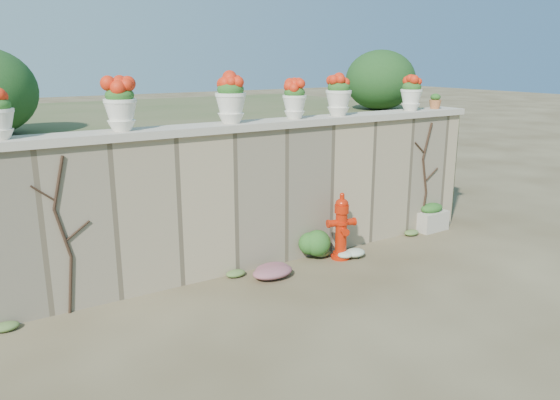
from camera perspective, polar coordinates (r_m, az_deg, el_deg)
ground at (r=6.79m, az=5.22°, el=-11.26°), size 80.00×80.00×0.00m
stone_wall at (r=7.86m, az=-2.59°, el=0.20°), size 8.00×0.40×2.00m
wall_cap at (r=7.66m, az=-2.68°, el=7.82°), size 8.10×0.52×0.10m
raised_fill at (r=10.69m, az=-11.16°, el=3.84°), size 9.00×6.00×2.00m
back_shrub_right at (r=10.61m, az=10.44°, el=12.23°), size 1.30×1.30×1.10m
vine_left at (r=6.78m, az=-21.64°, el=-3.31°), size 0.60×0.04×1.91m
vine_right at (r=9.68m, az=14.93°, el=2.43°), size 0.60×0.04×1.91m
fire_hydrant at (r=8.24m, az=6.43°, el=-2.72°), size 0.44×0.31×1.02m
planter_box at (r=9.97m, az=15.49°, el=-1.79°), size 0.60×0.36×0.49m
green_shrub at (r=8.27m, az=3.73°, el=-4.20°), size 0.61×0.55×0.58m
magenta_clump at (r=7.63m, az=-1.13°, el=-7.34°), size 0.79×0.53×0.21m
white_flowers at (r=8.37m, az=7.36°, el=-5.51°), size 0.51×0.41×0.18m
urn_pot_1 at (r=6.91m, az=-16.34°, el=9.46°), size 0.39×0.39×0.62m
urn_pot_2 at (r=7.46m, az=-5.18°, el=10.46°), size 0.42×0.42×0.65m
urn_pot_3 at (r=7.98m, az=1.53°, el=10.41°), size 0.35×0.35×0.54m
urn_pot_4 at (r=8.45m, az=6.14°, el=10.82°), size 0.39×0.39×0.62m
urn_pot_5 at (r=9.48m, az=13.56°, el=10.76°), size 0.36×0.36×0.56m
terracotta_pot at (r=9.91m, az=15.91°, el=9.82°), size 0.21×0.21×0.25m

